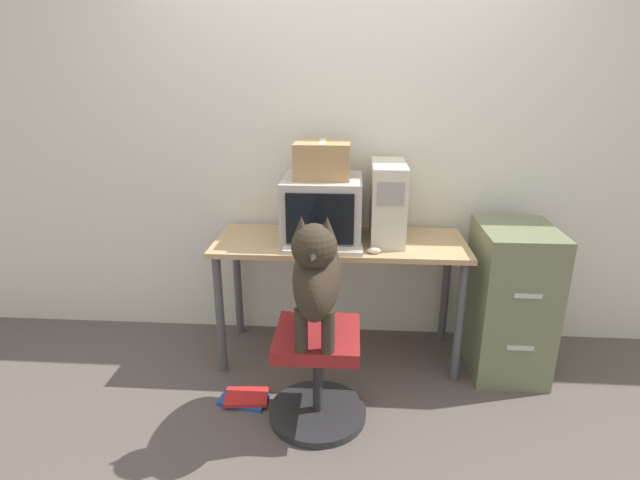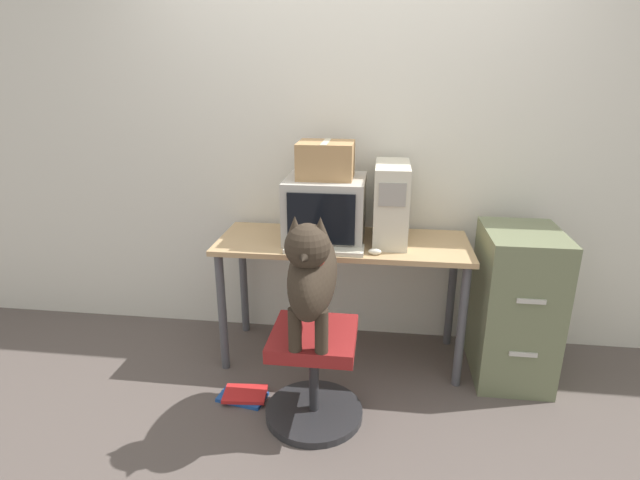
% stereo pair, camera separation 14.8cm
% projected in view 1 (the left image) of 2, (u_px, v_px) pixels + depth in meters
% --- Properties ---
extents(ground_plane, '(12.00, 12.00, 0.00)m').
position_uv_depth(ground_plane, '(337.00, 379.00, 2.92)').
color(ground_plane, '#564C47').
extents(wall_back, '(8.00, 0.05, 2.60)m').
position_uv_depth(wall_back, '(343.00, 141.00, 3.09)').
color(wall_back, silver).
rests_on(wall_back, ground_plane).
extents(desk, '(1.47, 0.56, 0.77)m').
position_uv_depth(desk, '(340.00, 256.00, 2.97)').
color(desk, tan).
rests_on(desk, ground_plane).
extents(crt_monitor, '(0.45, 0.44, 0.37)m').
position_uv_depth(crt_monitor, '(322.00, 209.00, 2.91)').
color(crt_monitor, '#B7B2A8').
rests_on(crt_monitor, desk).
extents(pc_tower, '(0.19, 0.44, 0.45)m').
position_uv_depth(pc_tower, '(388.00, 202.00, 2.89)').
color(pc_tower, beige).
rests_on(pc_tower, desk).
extents(keyboard, '(0.44, 0.16, 0.03)m').
position_uv_depth(keyboard, '(323.00, 249.00, 2.76)').
color(keyboard, beige).
rests_on(keyboard, desk).
extents(computer_mouse, '(0.07, 0.04, 0.04)m').
position_uv_depth(computer_mouse, '(374.00, 251.00, 2.72)').
color(computer_mouse, beige).
rests_on(computer_mouse, desk).
extents(office_chair, '(0.51, 0.51, 0.50)m').
position_uv_depth(office_chair, '(318.00, 373.00, 2.54)').
color(office_chair, '#262628').
rests_on(office_chair, ground_plane).
extents(dog, '(0.22, 0.60, 0.64)m').
position_uv_depth(dog, '(317.00, 272.00, 2.31)').
color(dog, '#33281E').
rests_on(dog, office_chair).
extents(filing_cabinet, '(0.41, 0.54, 0.89)m').
position_uv_depth(filing_cabinet, '(509.00, 300.00, 2.91)').
color(filing_cabinet, '#6B7251').
rests_on(filing_cabinet, ground_plane).
extents(cardboard_box, '(0.31, 0.27, 0.20)m').
position_uv_depth(cardboard_box, '(322.00, 160.00, 2.82)').
color(cardboard_box, '#A87F51').
rests_on(cardboard_box, crt_monitor).
extents(book_stack_floor, '(0.28, 0.19, 0.04)m').
position_uv_depth(book_stack_floor, '(245.00, 398.00, 2.73)').
color(book_stack_floor, '#1E4C9E').
rests_on(book_stack_floor, ground_plane).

